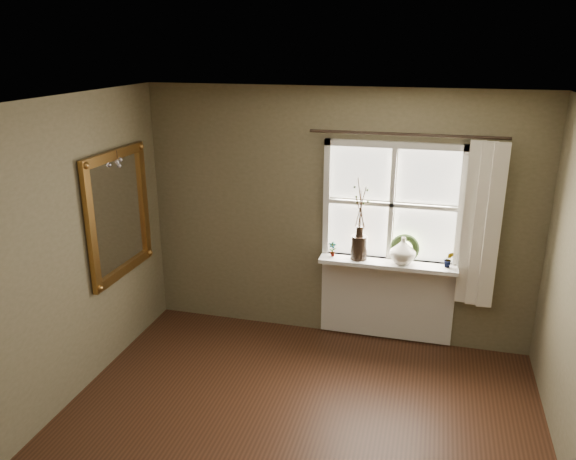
{
  "coord_description": "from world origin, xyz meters",
  "views": [
    {
      "loc": [
        0.92,
        -3.15,
        3.0
      ],
      "look_at": [
        -0.33,
        1.55,
        1.36
      ],
      "focal_mm": 35.0,
      "sensor_mm": 36.0,
      "label": 1
    }
  ],
  "objects_px": {
    "wreath": "(405,251)",
    "gilt_mirror": "(119,214)",
    "dark_jug": "(359,247)",
    "cream_vase": "(403,250)"
  },
  "relations": [
    {
      "from": "dark_jug",
      "to": "wreath",
      "type": "bearing_deg",
      "value": 5.1
    },
    {
      "from": "cream_vase",
      "to": "gilt_mirror",
      "type": "bearing_deg",
      "value": -164.77
    },
    {
      "from": "dark_jug",
      "to": "cream_vase",
      "type": "height_order",
      "value": "cream_vase"
    },
    {
      "from": "wreath",
      "to": "gilt_mirror",
      "type": "height_order",
      "value": "gilt_mirror"
    },
    {
      "from": "cream_vase",
      "to": "wreath",
      "type": "height_order",
      "value": "cream_vase"
    },
    {
      "from": "wreath",
      "to": "gilt_mirror",
      "type": "distance_m",
      "value": 2.81
    },
    {
      "from": "cream_vase",
      "to": "gilt_mirror",
      "type": "distance_m",
      "value": 2.78
    },
    {
      "from": "dark_jug",
      "to": "wreath",
      "type": "height_order",
      "value": "wreath"
    },
    {
      "from": "dark_jug",
      "to": "gilt_mirror",
      "type": "height_order",
      "value": "gilt_mirror"
    },
    {
      "from": "dark_jug",
      "to": "wreath",
      "type": "relative_size",
      "value": 0.84
    }
  ]
}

